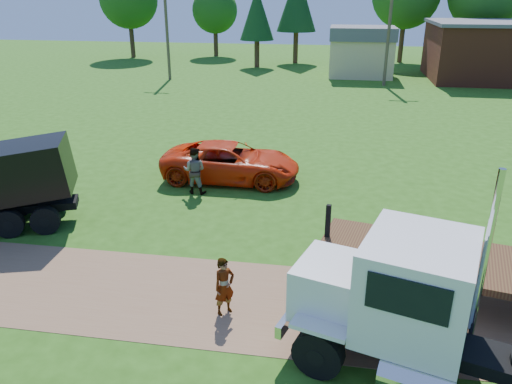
% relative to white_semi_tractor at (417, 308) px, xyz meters
% --- Properties ---
extents(ground, '(140.00, 140.00, 0.00)m').
position_rel_white_semi_tractor_xyz_m(ground, '(-3.95, 1.96, -1.64)').
color(ground, '#265111').
rests_on(ground, ground).
extents(dirt_track, '(120.00, 4.20, 0.01)m').
position_rel_white_semi_tractor_xyz_m(dirt_track, '(-3.95, 1.96, -1.63)').
color(dirt_track, brown).
rests_on(dirt_track, ground).
extents(white_semi_tractor, '(8.10, 4.67, 4.80)m').
position_rel_white_semi_tractor_xyz_m(white_semi_tractor, '(0.00, 0.00, 0.00)').
color(white_semi_tractor, black).
rests_on(white_semi_tractor, ground).
extents(orange_pickup, '(6.10, 2.81, 1.70)m').
position_rel_white_semi_tractor_xyz_m(orange_pickup, '(-6.50, 11.26, -0.79)').
color(orange_pickup, red).
rests_on(orange_pickup, ground).
extents(flatbed_trailer, '(9.18, 4.45, 2.26)m').
position_rel_white_semi_tractor_xyz_m(flatbed_trailer, '(2.18, 2.93, -0.67)').
color(flatbed_trailer, '#3E2213').
rests_on(flatbed_trailer, ground).
extents(spectator_a, '(0.69, 0.69, 1.62)m').
position_rel_white_semi_tractor_xyz_m(spectator_a, '(-4.58, 1.40, -0.83)').
color(spectator_a, '#999999').
rests_on(spectator_a, ground).
extents(spectator_b, '(1.00, 0.79, 1.98)m').
position_rel_white_semi_tractor_xyz_m(spectator_b, '(-7.68, 9.49, -0.65)').
color(spectator_b, '#999999').
rests_on(spectator_b, ground).
extents(tan_shed, '(6.20, 5.40, 4.70)m').
position_rel_white_semi_tractor_xyz_m(tan_shed, '(0.05, 41.96, 0.79)').
color(tan_shed, '#CBB97E').
rests_on(tan_shed, ground).
extents(utility_poles, '(42.20, 0.28, 9.00)m').
position_rel_white_semi_tractor_xyz_m(utility_poles, '(2.05, 36.96, 3.07)').
color(utility_poles, '#443A26').
rests_on(utility_poles, ground).
extents(tree_row, '(60.03, 13.82, 11.58)m').
position_rel_white_semi_tractor_xyz_m(tree_row, '(-0.74, 51.81, 5.30)').
color(tree_row, '#351F16').
rests_on(tree_row, ground).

